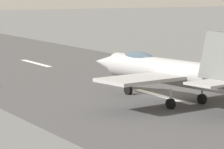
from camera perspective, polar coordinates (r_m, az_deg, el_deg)
The scene contains 3 objects.
ground_plane at distance 51.61m, azimuth 4.20°, elevation -1.88°, with size 400.00×400.00×0.00m, color slate.
runway_strip at distance 51.59m, azimuth 4.21°, elevation -1.87°, with size 240.00×26.00×0.02m.
fighter_jet at distance 48.02m, azimuth 5.11°, elevation 0.33°, with size 17.36×13.64×5.63m.
Camera 1 is at (-42.44, 28.11, 8.53)m, focal length 103.12 mm.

